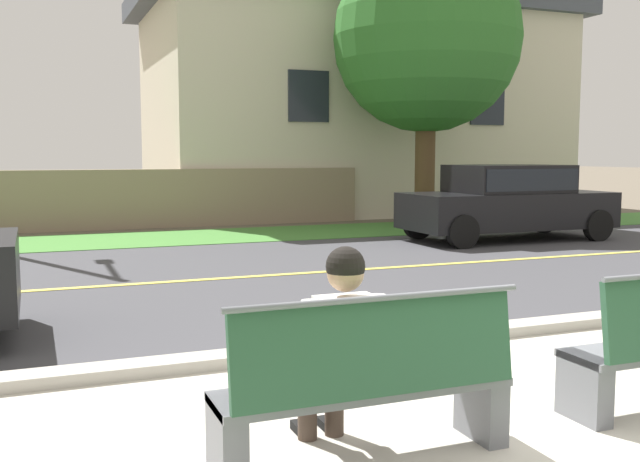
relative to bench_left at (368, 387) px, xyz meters
name	(u,v)px	position (x,y,z in m)	size (l,w,h in m)	color
ground_plane	(228,263)	(1.21, 7.82, -0.45)	(140.00, 140.00, 0.00)	#665B4C
sidewalk_pavement	(518,421)	(1.21, 0.22, -0.45)	(44.00, 3.60, 0.01)	beige
curb_edge	(385,343)	(1.21, 2.17, -0.40)	(44.00, 0.30, 0.11)	#ADA89E
street_asphalt	(254,277)	(1.21, 6.32, -0.45)	(52.00, 8.00, 0.01)	#424247
road_centre_line	(254,276)	(1.21, 6.32, -0.44)	(48.00, 0.14, 0.01)	#E0CC4C
far_verge_grass	(183,237)	(1.21, 11.59, -0.44)	(48.00, 2.80, 0.02)	#478438
bench_left	(368,387)	(0.00, 0.00, 0.00)	(1.75, 0.48, 1.01)	slate
seated_person_white	(339,343)	(-0.11, 0.17, 0.22)	(0.52, 0.68, 1.25)	#47382D
car_black_near	(508,199)	(7.31, 8.72, 0.40)	(4.30, 1.86, 1.54)	black
shade_tree_left	(434,23)	(7.44, 11.99, 4.43)	(4.56, 4.56, 7.52)	brown
garden_wall	(97,200)	(-0.33, 13.94, 0.25)	(13.00, 0.36, 1.40)	gray
house_across_street	(353,105)	(7.64, 17.14, 2.82)	(12.98, 6.91, 6.46)	beige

